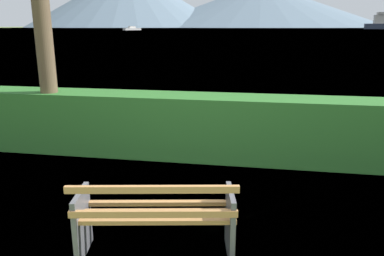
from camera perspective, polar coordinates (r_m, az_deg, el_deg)
name	(u,v)px	position (r m, az deg, el deg)	size (l,w,h in m)	color
ground_plane	(157,251)	(4.09, -5.28, -18.09)	(1400.00, 1400.00, 0.00)	olive
water_surface	(259,29)	(312.91, 10.07, 14.56)	(620.00, 620.00, 0.00)	#7A99A8
park_bench	(156,217)	(3.83, -5.51, -13.28)	(1.63, 0.84, 0.87)	#A0703F
hedge_row	(201,127)	(6.56, 1.34, 0.21)	(12.19, 0.79, 1.09)	#2D6B28
fishing_boat_near	(132,29)	(204.37, -9.05, 14.58)	(8.78, 8.72, 1.99)	silver
distant_hills	(298,1)	(572.00, 15.76, 18.05)	(802.94, 390.86, 80.98)	slate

